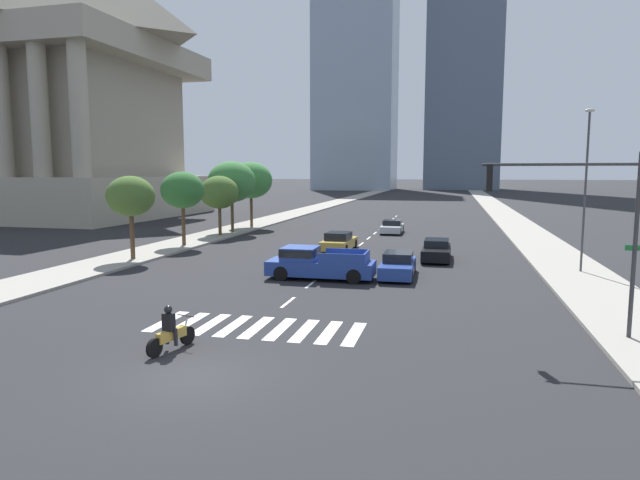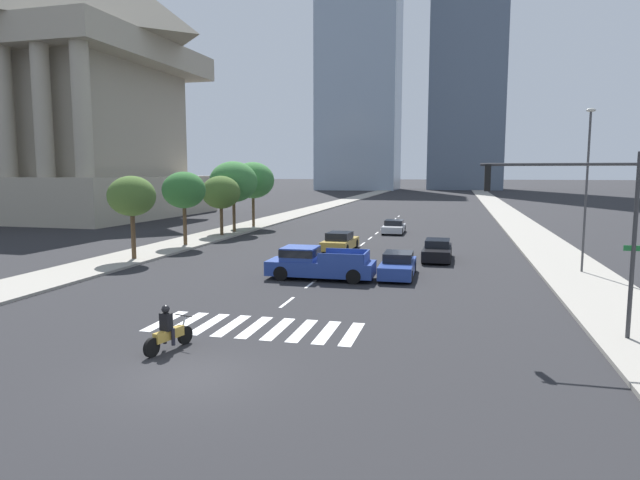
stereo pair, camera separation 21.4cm
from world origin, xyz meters
The scene contains 20 objects.
ground_plane centered at (0.00, 0.00, 0.00)m, with size 800.00×800.00×0.00m, color #232326.
sidewalk_east centered at (13.54, 30.00, 0.07)m, with size 4.00×260.00×0.15m, color gray.
sidewalk_west centered at (-13.54, 30.00, 0.07)m, with size 4.00×260.00×0.15m, color gray.
crosswalk_near centered at (0.00, 5.03, 0.00)m, with size 7.65×2.90×0.01m.
lane_divider_center centered at (0.00, 33.03, 0.00)m, with size 0.14×50.00×0.01m.
motorcycle_lead centered at (-1.71, 1.89, 0.58)m, with size 0.84×2.04×1.49m.
pickup_truck centered at (-0.11, 14.50, 0.81)m, with size 5.63×2.14×1.67m.
sedan_black_0 centered at (5.92, 22.44, 0.61)m, with size 1.79×4.79×1.30m.
sedan_gold_1 centered at (-1.01, 25.22, 0.61)m, with size 2.04×4.53×1.33m.
sedan_silver_2 centered at (1.53, 37.36, 0.56)m, with size 1.91×4.24×1.21m.
sedan_blue_3 centered at (4.06, 16.07, 0.61)m, with size 1.80×4.53×1.31m.
traffic_signal_near centered at (10.84, 6.29, 4.36)m, with size 5.19×0.28×6.11m.
street_lamp_east centered at (13.84, 19.22, 5.18)m, with size 0.50×0.24×8.83m.
street_tree_nearest centered at (-12.74, 17.47, 4.09)m, with size 2.97×2.97×5.22m.
street_tree_second centered at (-12.74, 24.36, 4.25)m, with size 3.21×3.21×5.48m.
street_tree_third centered at (-12.74, 31.08, 3.84)m, with size 3.34×3.34×5.12m.
street_tree_fourth centered at (-12.74, 33.89, 4.70)m, with size 4.36×4.36×6.41m.
street_tree_fifth centered at (-12.74, 38.91, 4.76)m, with size 4.25×4.25×6.43m.
war_memorial centered at (-40.64, 47.65, 18.28)m, with size 27.97×27.97×35.37m.
office_tower_left_skyline centered at (-23.04, 160.81, 37.18)m, with size 24.29×20.72×75.42m.
Camera 1 is at (6.76, -13.50, 5.62)m, focal length 31.11 mm.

